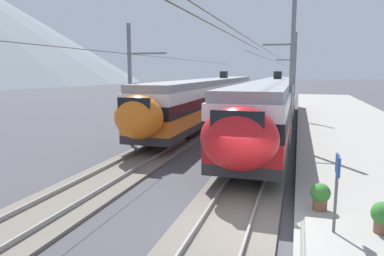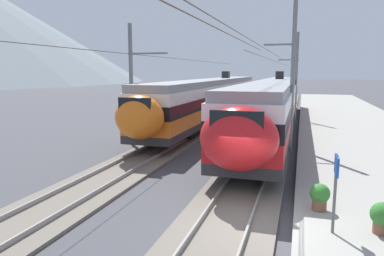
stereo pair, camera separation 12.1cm
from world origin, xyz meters
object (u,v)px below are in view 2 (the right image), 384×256
object	(u,v)px
catenary_mast_east	(295,77)
catenary_mast_mid	(291,76)
potted_plant_by_shelter	(320,195)
train_far_track	(214,97)
potted_plant_platform_edge	(382,216)
train_near_platform	(274,102)
catenary_mast_far_side	(134,83)
platform_sign	(336,177)

from	to	relation	value
catenary_mast_east	catenary_mast_mid	bearing A→B (deg)	-179.98
catenary_mast_east	potted_plant_by_shelter	size ratio (longest dim) A/B	47.33
train_far_track	potted_plant_by_shelter	size ratio (longest dim) A/B	38.99
catenary_mast_east	potted_plant_platform_edge	bearing A→B (deg)	-173.03
train_near_platform	train_far_track	bearing A→B (deg)	57.13
train_far_track	potted_plant_platform_edge	bearing A→B (deg)	-155.69
catenary_mast_far_side	platform_sign	xyz separation A→B (m)	(-10.13, -10.75, -2.02)
potted_plant_platform_edge	potted_plant_by_shelter	size ratio (longest dim) A/B	1.00
platform_sign	catenary_mast_mid	bearing A→B (deg)	8.17
train_near_platform	potted_plant_platform_edge	size ratio (longest dim) A/B	40.28
train_far_track	catenary_mast_far_side	bearing A→B (deg)	170.38
train_far_track	catenary_mast_mid	distance (m)	13.60
train_far_track	platform_sign	xyz separation A→B (m)	(-22.28, -8.69, -0.38)
catenary_mast_mid	catenary_mast_far_side	distance (m)	9.23
potted_plant_platform_edge	platform_sign	bearing A→B (deg)	104.80
catenary_mast_far_side	potted_plant_platform_edge	distance (m)	15.78
catenary_mast_far_side	potted_plant_platform_edge	bearing A→B (deg)	-129.31
potted_plant_platform_edge	catenary_mast_far_side	bearing A→B (deg)	50.69
catenary_mast_east	catenary_mast_far_side	world-z (taller)	catenary_mast_east
catenary_mast_mid	platform_sign	size ratio (longest dim) A/B	19.16
train_near_platform	catenary_mast_mid	xyz separation A→B (m)	(-7.68, -1.38, 2.09)
train_near_platform	catenary_mast_east	distance (m)	5.14
train_near_platform	catenary_mast_far_side	size ratio (longest dim) A/B	0.85
catenary_mast_mid	platform_sign	world-z (taller)	catenary_mast_mid
catenary_mast_far_side	train_near_platform	bearing A→B (deg)	-42.81
potted_plant_platform_edge	catenary_mast_mid	bearing A→B (deg)	14.79
catenary_mast_far_side	platform_sign	bearing A→B (deg)	-133.30
catenary_mast_mid	catenary_mast_far_side	bearing A→B (deg)	94.71
platform_sign	catenary_mast_far_side	bearing A→B (deg)	46.70
platform_sign	potted_plant_platform_edge	world-z (taller)	platform_sign
potted_plant_platform_edge	potted_plant_by_shelter	world-z (taller)	same
catenary_mast_far_side	potted_plant_platform_edge	xyz separation A→B (m)	(-9.81, -11.98, -3.07)
train_near_platform	platform_sign	size ratio (longest dim) A/B	16.30
catenary_mast_mid	catenary_mast_far_side	xyz separation A→B (m)	(-0.76, 9.19, -0.45)
catenary_mast_east	platform_sign	distance (m)	23.33
catenary_mast_mid	potted_plant_by_shelter	bearing A→B (deg)	-172.15
potted_plant_platform_edge	catenary_mast_east	bearing A→B (deg)	6.97
platform_sign	potted_plant_by_shelter	xyz separation A→B (m)	(1.53, 0.27, -1.06)
catenary_mast_east	potted_plant_platform_edge	distance (m)	23.25
catenary_mast_mid	potted_plant_platform_edge	bearing A→B (deg)	-165.21
catenary_mast_far_side	platform_sign	size ratio (longest dim) A/B	19.16
train_far_track	catenary_mast_far_side	size ratio (longest dim) A/B	0.82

